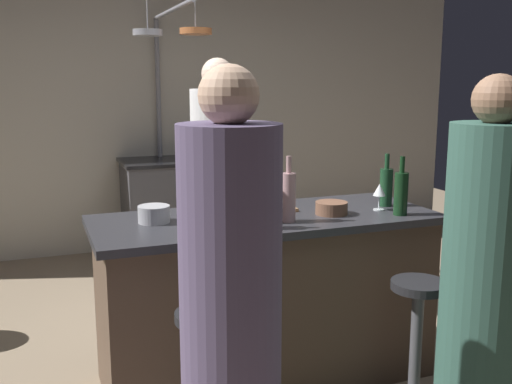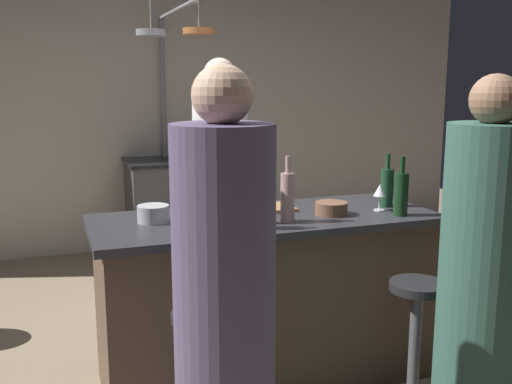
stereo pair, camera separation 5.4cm
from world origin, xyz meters
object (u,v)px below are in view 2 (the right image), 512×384
(guest_left, at_px, (225,327))
(wine_bottle_amber, at_px, (255,206))
(pepper_mill, at_px, (267,202))
(mixing_bowl_wooden, at_px, (331,208))
(stove_range, at_px, (171,207))
(guest_right, at_px, (481,294))
(wine_glass_near_right_guest, at_px, (380,192))
(mixing_bowl_steel, at_px, (153,214))
(bar_stool_right, at_px, (415,344))
(bar_stool_left, at_px, (204,381))
(wine_glass_near_left_guest, at_px, (199,205))
(chef, at_px, (221,199))
(wine_bottle_green, at_px, (387,187))
(wine_bottle_rose, at_px, (288,196))
(cutting_board, at_px, (263,208))
(wine_bottle_red, at_px, (401,193))

(guest_left, distance_m, wine_bottle_amber, 0.87)
(pepper_mill, height_order, mixing_bowl_wooden, pepper_mill)
(stove_range, bearing_deg, pepper_mill, -91.12)
(guest_right, distance_m, wine_glass_near_right_guest, 0.95)
(wine_glass_near_right_guest, distance_m, mixing_bowl_steel, 1.21)
(pepper_mill, xyz_separation_m, wine_glass_near_right_guest, (0.68, 0.06, 0.00))
(stove_range, height_order, pepper_mill, pepper_mill)
(stove_range, relative_size, wine_glass_near_right_guest, 6.10)
(bar_stool_right, height_order, guest_left, guest_left)
(bar_stool_left, xyz_separation_m, guest_left, (-0.02, -0.36, 0.39))
(stove_range, distance_m, wine_glass_near_left_guest, 2.63)
(guest_left, height_order, wine_glass_near_left_guest, guest_left)
(chef, distance_m, mixing_bowl_wooden, 1.09)
(bar_stool_left, distance_m, wine_bottle_green, 1.51)
(wine_bottle_green, relative_size, wine_glass_near_right_guest, 2.03)
(bar_stool_right, xyz_separation_m, wine_bottle_rose, (-0.46, 0.46, 0.65))
(bar_stool_left, xyz_separation_m, wine_bottle_green, (1.23, 0.61, 0.64))
(cutting_board, bearing_deg, guest_right, -65.93)
(wine_bottle_red, height_order, wine_glass_near_right_guest, wine_bottle_red)
(bar_stool_left, bearing_deg, wine_glass_near_right_guest, 25.14)
(wine_glass_near_left_guest, bearing_deg, bar_stool_right, -30.44)
(bar_stool_right, distance_m, mixing_bowl_wooden, 0.79)
(chef, distance_m, wine_glass_near_left_guest, 1.15)
(bar_stool_right, xyz_separation_m, bar_stool_left, (-1.02, 0.00, 0.00))
(stove_range, distance_m, wine_bottle_red, 2.82)
(pepper_mill, bearing_deg, bar_stool_left, -134.26)
(guest_right, bearing_deg, wine_glass_near_left_guest, 135.56)
(guest_right, distance_m, guest_left, 1.07)
(bar_stool_left, xyz_separation_m, mixing_bowl_wooden, (0.84, 0.53, 0.56))
(stove_range, height_order, chef, chef)
(pepper_mill, relative_size, wine_glass_near_left_guest, 1.44)
(stove_range, xyz_separation_m, mixing_bowl_wooden, (0.34, -2.54, 0.49))
(guest_right, relative_size, wine_glass_near_left_guest, 11.11)
(stove_range, height_order, guest_left, guest_left)
(chef, distance_m, wine_glass_near_right_guest, 1.22)
(guest_left, distance_m, wine_bottle_red, 1.43)
(guest_left, height_order, wine_glass_near_right_guest, guest_left)
(chef, relative_size, wine_bottle_green, 5.88)
(wine_bottle_red, bearing_deg, cutting_board, 149.87)
(bar_stool_left, height_order, wine_glass_near_left_guest, wine_glass_near_left_guest)
(chef, height_order, mixing_bowl_steel, chef)
(bar_stool_right, distance_m, pepper_mill, 0.97)
(guest_left, bearing_deg, wine_bottle_green, 38.07)
(chef, bearing_deg, wine_bottle_amber, -98.68)
(pepper_mill, xyz_separation_m, wine_bottle_amber, (-0.09, -0.08, 0.01))
(bar_stool_right, xyz_separation_m, guest_left, (-1.04, -0.36, 0.39))
(chef, distance_m, mixing_bowl_steel, 1.09)
(wine_bottle_red, xyz_separation_m, mixing_bowl_steel, (-1.24, 0.29, -0.08))
(stove_range, distance_m, wine_bottle_amber, 2.75)
(guest_right, height_order, wine_bottle_rose, guest_right)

